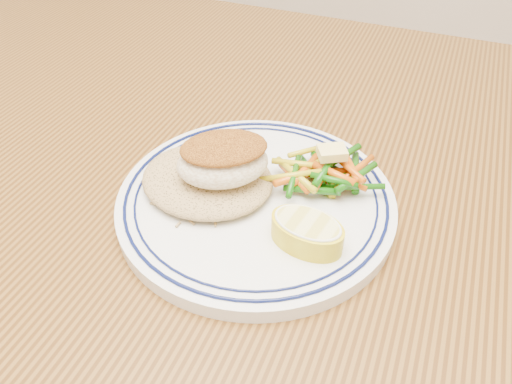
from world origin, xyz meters
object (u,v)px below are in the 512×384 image
object	(u,v)px
plate	(256,200)
dining_table	(297,254)
rice_pilaf	(207,177)
vegetable_pile	(326,172)
fish_fillet	(223,159)
lemon_wedge	(307,231)

from	to	relation	value
plate	dining_table	bearing A→B (deg)	51.04
rice_pilaf	vegetable_pile	world-z (taller)	vegetable_pile
fish_fillet	vegetable_pile	bearing A→B (deg)	30.51
dining_table	vegetable_pile	bearing A→B (deg)	7.05
rice_pilaf	fish_fillet	world-z (taller)	fish_fillet
dining_table	plate	xyz separation A→B (m)	(-0.03, -0.04, 0.11)
rice_pilaf	lemon_wedge	size ratio (longest dim) A/B	1.82
plate	vegetable_pile	world-z (taller)	vegetable_pile
dining_table	rice_pilaf	xyz separation A→B (m)	(-0.08, -0.05, 0.12)
rice_pilaf	dining_table	bearing A→B (deg)	29.15
vegetable_pile	plate	bearing A→B (deg)	-141.37
rice_pilaf	vegetable_pile	size ratio (longest dim) A/B	1.13
vegetable_pile	fish_fillet	bearing A→B (deg)	-149.49
dining_table	lemon_wedge	world-z (taller)	lemon_wedge
dining_table	lemon_wedge	size ratio (longest dim) A/B	21.01
fish_fillet	vegetable_pile	distance (m)	0.10
dining_table	vegetable_pile	world-z (taller)	vegetable_pile
rice_pilaf	fish_fillet	size ratio (longest dim) A/B	1.24
dining_table	lemon_wedge	bearing A→B (deg)	-70.21
rice_pilaf	lemon_wedge	bearing A→B (deg)	-17.81
lemon_wedge	dining_table	bearing A→B (deg)	109.79
fish_fillet	vegetable_pile	size ratio (longest dim) A/B	0.91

